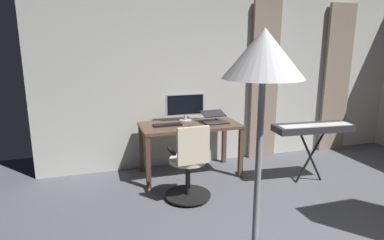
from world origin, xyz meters
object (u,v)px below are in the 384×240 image
(laptop, at_px, (215,119))
(piano_keyboard, at_px, (313,129))
(desk, at_px, (190,131))
(computer_keyboard, at_px, (167,125))
(cell_phone_face_up, at_px, (190,127))
(computer_monitor, at_px, (185,106))
(computer_mouse, at_px, (204,126))
(floor_lamp, at_px, (262,91))
(office_chair, at_px, (189,166))
(cell_phone_by_monitor, at_px, (218,118))

(laptop, height_order, piano_keyboard, laptop)
(desk, xyz_separation_m, computer_keyboard, (0.32, 0.00, 0.11))
(desk, bearing_deg, piano_keyboard, 153.83)
(laptop, distance_m, cell_phone_face_up, 0.46)
(computer_monitor, distance_m, piano_keyboard, 1.78)
(computer_keyboard, relative_size, piano_keyboard, 0.36)
(computer_mouse, height_order, floor_lamp, floor_lamp)
(office_chair, distance_m, computer_mouse, 0.72)
(office_chair, xyz_separation_m, computer_mouse, (-0.37, -0.53, 0.33))
(desk, xyz_separation_m, floor_lamp, (0.57, 2.99, 0.99))
(desk, distance_m, piano_keyboard, 1.65)
(office_chair, xyz_separation_m, piano_keyboard, (-1.72, -0.05, 0.31))
(office_chair, distance_m, cell_phone_by_monitor, 1.28)
(computer_mouse, relative_size, piano_keyboard, 0.09)
(cell_phone_by_monitor, relative_size, cell_phone_face_up, 1.00)
(laptop, xyz_separation_m, cell_phone_by_monitor, (-0.14, -0.25, -0.05))
(office_chair, distance_m, computer_keyboard, 0.84)
(office_chair, relative_size, floor_lamp, 0.50)
(office_chair, distance_m, laptop, 1.03)
(laptop, bearing_deg, computer_keyboard, -5.72)
(computer_monitor, xyz_separation_m, computer_mouse, (-0.13, 0.48, -0.21))
(computer_keyboard, distance_m, floor_lamp, 3.13)
(computer_monitor, bearing_deg, computer_keyboard, 35.62)
(desk, height_order, floor_lamp, floor_lamp)
(desk, xyz_separation_m, computer_mouse, (-0.13, 0.25, 0.12))
(cell_phone_face_up, bearing_deg, computer_monitor, -85.39)
(computer_monitor, distance_m, computer_keyboard, 0.45)
(laptop, relative_size, computer_mouse, 3.55)
(piano_keyboard, bearing_deg, office_chair, 6.13)
(office_chair, bearing_deg, piano_keyboard, -0.57)
(computer_monitor, distance_m, floor_lamp, 3.34)
(desk, xyz_separation_m, office_chair, (0.24, 0.78, -0.21))
(piano_keyboard, distance_m, floor_lamp, 3.18)
(cell_phone_by_monitor, bearing_deg, computer_monitor, 19.02)
(desk, xyz_separation_m, laptop, (-0.36, 0.03, 0.15))
(computer_keyboard, relative_size, laptop, 1.11)
(computer_mouse, relative_size, cell_phone_by_monitor, 0.69)
(laptop, height_order, cell_phone_face_up, laptop)
(computer_monitor, height_order, floor_lamp, floor_lamp)
(laptop, xyz_separation_m, floor_lamp, (0.93, 2.96, 0.84))
(computer_monitor, xyz_separation_m, laptop, (-0.36, 0.26, -0.17))
(office_chair, height_order, computer_keyboard, office_chair)
(cell_phone_by_monitor, height_order, floor_lamp, floor_lamp)
(cell_phone_face_up, bearing_deg, computer_mouse, 178.70)
(computer_monitor, xyz_separation_m, floor_lamp, (0.56, 3.22, 0.67))
(desk, bearing_deg, floor_lamp, 79.27)
(computer_monitor, distance_m, cell_phone_face_up, 0.48)
(office_chair, xyz_separation_m, laptop, (-0.60, -0.75, 0.36))
(computer_monitor, bearing_deg, computer_mouse, 105.31)
(desk, relative_size, cell_phone_by_monitor, 9.61)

